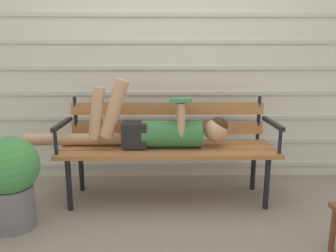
% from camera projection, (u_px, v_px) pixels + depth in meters
% --- Properties ---
extents(ground_plane, '(12.00, 12.00, 0.00)m').
position_uv_depth(ground_plane, '(168.00, 209.00, 2.60)').
color(ground_plane, gray).
extents(house_siding, '(5.27, 0.08, 2.18)m').
position_uv_depth(house_siding, '(167.00, 68.00, 3.12)').
color(house_siding, beige).
rests_on(house_siding, ground).
extents(park_bench, '(1.78, 0.52, 0.85)m').
position_uv_depth(park_bench, '(168.00, 141.00, 2.75)').
color(park_bench, '#9E6638').
rests_on(park_bench, ground).
extents(reclining_person, '(1.70, 0.26, 0.58)m').
position_uv_depth(reclining_person, '(153.00, 129.00, 2.65)').
color(reclining_person, '#33703D').
extents(potted_plant, '(0.41, 0.41, 0.67)m').
position_uv_depth(potted_plant, '(10.00, 177.00, 2.25)').
color(potted_plant, slate).
rests_on(potted_plant, ground).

